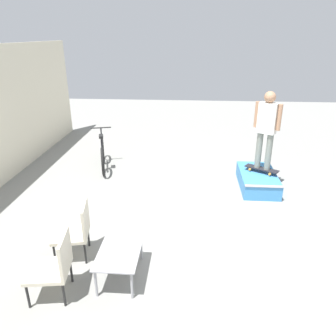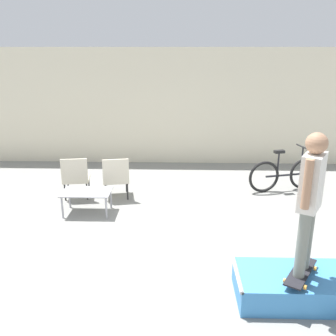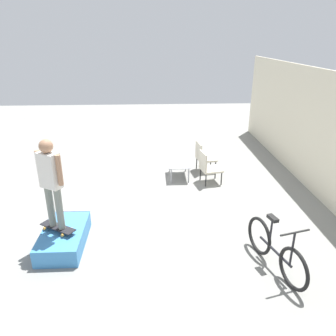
{
  "view_description": "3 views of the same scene",
  "coord_description": "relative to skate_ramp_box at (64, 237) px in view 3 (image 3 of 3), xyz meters",
  "views": [
    {
      "loc": [
        -5.03,
        0.46,
        3.2
      ],
      "look_at": [
        0.52,
        0.89,
        0.91
      ],
      "focal_mm": 35.0,
      "sensor_mm": 36.0,
      "label": 1
    },
    {
      "loc": [
        0.35,
        -5.01,
        2.97
      ],
      "look_at": [
        0.16,
        1.31,
        0.94
      ],
      "focal_mm": 40.0,
      "sensor_mm": 36.0,
      "label": 2
    },
    {
      "loc": [
        7.12,
        0.67,
        3.72
      ],
      "look_at": [
        0.24,
        1.03,
        0.93
      ],
      "focal_mm": 35.0,
      "sensor_mm": 36.0,
      "label": 3
    }
  ],
  "objects": [
    {
      "name": "skate_ramp_box",
      "position": [
        0.0,
        0.0,
        0.0
      ],
      "size": [
        1.41,
        0.77,
        0.36
      ],
      "color": "#3D84C6",
      "rests_on": "ground_plane"
    },
    {
      "name": "ground_plane",
      "position": [
        -1.77,
        1.03,
        -0.17
      ],
      "size": [
        24.0,
        24.0,
        0.0
      ],
      "primitive_type": "plane",
      "color": "gray"
    },
    {
      "name": "person_skater",
      "position": [
        0.05,
        -0.07,
        1.26
      ],
      "size": [
        0.37,
        0.5,
        1.69
      ],
      "rotation": [
        0.0,
        0.0,
        1.04
      ],
      "color": "gray",
      "rests_on": "skateboard_on_ramp"
    },
    {
      "name": "patio_chair_right",
      "position": [
        -2.7,
        3.18,
        0.3
      ],
      "size": [
        0.61,
        0.61,
        0.88
      ],
      "rotation": [
        0.0,
        0.0,
        3.33
      ],
      "color": "black",
      "rests_on": "ground_plane"
    },
    {
      "name": "bicycle",
      "position": [
        0.87,
        3.74,
        0.2
      ],
      "size": [
        1.62,
        0.6,
        0.97
      ],
      "rotation": [
        0.0,
        0.0,
        0.26
      ],
      "color": "black",
      "rests_on": "ground_plane"
    },
    {
      "name": "house_wall_back",
      "position": [
        -1.77,
        5.78,
        1.33
      ],
      "size": [
        12.0,
        0.06,
        3.0
      ],
      "color": "beige",
      "rests_on": "ground_plane"
    },
    {
      "name": "coffee_table",
      "position": [
        -3.13,
        2.44,
        0.21
      ],
      "size": [
        0.91,
        0.57,
        0.43
      ],
      "color": "#9E9EA3",
      "rests_on": "ground_plane"
    },
    {
      "name": "patio_chair_left",
      "position": [
        -3.53,
        3.18,
        0.3
      ],
      "size": [
        0.59,
        0.59,
        0.88
      ],
      "rotation": [
        0.0,
        0.0,
        3.29
      ],
      "color": "black",
      "rests_on": "ground_plane"
    },
    {
      "name": "skateboard_on_ramp",
      "position": [
        0.05,
        -0.07,
        0.25
      ],
      "size": [
        0.56,
        0.73,
        0.07
      ],
      "rotation": [
        0.0,
        0.0,
        1.01
      ],
      "color": "black",
      "rests_on": "skate_ramp_box"
    }
  ]
}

